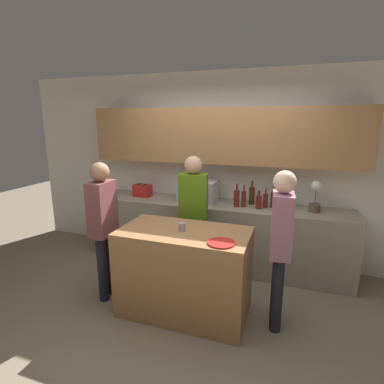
% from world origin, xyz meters
% --- Properties ---
extents(ground_plane, '(14.00, 14.00, 0.00)m').
position_xyz_m(ground_plane, '(0.00, 0.00, 0.00)').
color(ground_plane, '#7F705B').
extents(back_wall, '(6.40, 0.40, 2.70)m').
position_xyz_m(back_wall, '(0.00, 1.66, 1.54)').
color(back_wall, silver).
rests_on(back_wall, ground_plane).
extents(back_counter, '(3.60, 0.62, 0.91)m').
position_xyz_m(back_counter, '(0.00, 1.39, 0.45)').
color(back_counter, gray).
rests_on(back_counter, ground_plane).
extents(kitchen_island, '(1.34, 0.72, 0.93)m').
position_xyz_m(kitchen_island, '(-0.03, 0.21, 0.46)').
color(kitchen_island, '#996B42').
rests_on(kitchen_island, ground_plane).
extents(microwave, '(0.52, 0.39, 0.30)m').
position_xyz_m(microwave, '(-0.27, 1.41, 1.06)').
color(microwave, '#B7BABC').
rests_on(microwave, back_counter).
extents(toaster, '(0.26, 0.16, 0.18)m').
position_xyz_m(toaster, '(-1.15, 1.41, 1.00)').
color(toaster, '#B21E19').
rests_on(toaster, back_counter).
extents(potted_plant, '(0.14, 0.14, 0.39)m').
position_xyz_m(potted_plant, '(1.27, 1.41, 1.11)').
color(potted_plant, brown).
rests_on(potted_plant, back_counter).
extents(bottle_0, '(0.08, 0.08, 0.31)m').
position_xyz_m(bottle_0, '(0.30, 1.31, 1.03)').
color(bottle_0, maroon).
rests_on(bottle_0, back_counter).
extents(bottle_1, '(0.06, 0.06, 0.30)m').
position_xyz_m(bottle_1, '(0.39, 1.33, 1.02)').
color(bottle_1, maroon).
rests_on(bottle_1, back_counter).
extents(bottle_2, '(0.08, 0.08, 0.32)m').
position_xyz_m(bottle_2, '(0.47, 1.50, 1.03)').
color(bottle_2, '#472814').
rests_on(bottle_2, back_counter).
extents(bottle_3, '(0.08, 0.08, 0.24)m').
position_xyz_m(bottle_3, '(0.59, 1.31, 1.00)').
color(bottle_3, maroon).
rests_on(bottle_3, back_counter).
extents(bottle_4, '(0.06, 0.06, 0.26)m').
position_xyz_m(bottle_4, '(0.66, 1.40, 1.01)').
color(bottle_4, maroon).
rests_on(bottle_4, back_counter).
extents(bottle_5, '(0.07, 0.07, 0.29)m').
position_xyz_m(bottle_5, '(0.76, 1.43, 1.02)').
color(bottle_5, '#472814').
rests_on(bottle_5, back_counter).
extents(bottle_6, '(0.06, 0.06, 0.31)m').
position_xyz_m(bottle_6, '(0.85, 1.50, 1.03)').
color(bottle_6, black).
rests_on(bottle_6, back_counter).
extents(bottle_7, '(0.08, 0.08, 0.29)m').
position_xyz_m(bottle_7, '(0.94, 1.48, 1.02)').
color(bottle_7, black).
rests_on(bottle_7, back_counter).
extents(plate_on_island, '(0.26, 0.26, 0.01)m').
position_xyz_m(plate_on_island, '(0.41, 0.00, 0.93)').
color(plate_on_island, red).
rests_on(plate_on_island, kitchen_island).
extents(cup_0, '(0.07, 0.07, 0.08)m').
position_xyz_m(cup_0, '(-0.05, 0.20, 0.97)').
color(cup_0, '#A58CA6').
rests_on(cup_0, kitchen_island).
extents(person_left, '(0.37, 0.25, 1.62)m').
position_xyz_m(person_left, '(-0.14, 0.83, 0.96)').
color(person_left, black).
rests_on(person_left, ground_plane).
extents(person_center, '(0.21, 0.35, 1.59)m').
position_xyz_m(person_center, '(-0.98, 0.17, 0.94)').
color(person_center, black).
rests_on(person_center, ground_plane).
extents(person_right, '(0.22, 0.35, 1.59)m').
position_xyz_m(person_right, '(0.92, 0.28, 0.94)').
color(person_right, black).
rests_on(person_right, ground_plane).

